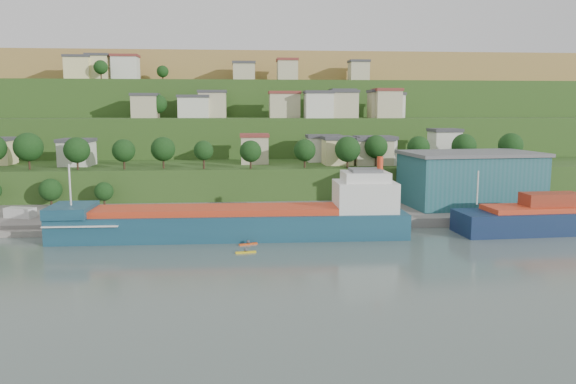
{
  "coord_description": "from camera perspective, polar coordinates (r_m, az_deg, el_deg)",
  "views": [
    {
      "loc": [
        -3.11,
        -97.81,
        24.7
      ],
      "look_at": [
        6.74,
        15.0,
        8.02
      ],
      "focal_mm": 35.0,
      "sensor_mm": 36.0,
      "label": 1
    }
  ],
  "objects": [
    {
      "name": "cargo_ship_near",
      "position": [
        109.76,
        -4.58,
        -3.16
      ],
      "size": [
        68.24,
        11.86,
        17.5
      ],
      "rotation": [
        0.0,
        0.0,
        -0.02
      ],
      "color": "#14374C",
      "rests_on": "ground"
    },
    {
      "name": "kayak_orange",
      "position": [
        104.06,
        -4.07,
        -5.22
      ],
      "size": [
        3.52,
        1.76,
        0.88
      ],
      "rotation": [
        0.0,
        0.0,
        0.34
      ],
      "color": "#CF4612",
      "rests_on": "ground"
    },
    {
      "name": "dinghy",
      "position": [
        123.8,
        -22.68,
        -3.02
      ],
      "size": [
        4.56,
        2.65,
        0.86
      ],
      "primitive_type": "cube",
      "rotation": [
        0.0,
        0.0,
        0.26
      ],
      "color": "silver",
      "rests_on": "pebble_beach"
    },
    {
      "name": "kayak_yellow",
      "position": [
        98.22,
        -4.32,
        -6.05
      ],
      "size": [
        3.64,
        1.16,
        0.9
      ],
      "rotation": [
        0.0,
        0.0,
        0.15
      ],
      "color": "gold",
      "rests_on": "ground"
    },
    {
      "name": "ground",
      "position": [
        100.93,
        -3.09,
        -5.8
      ],
      "size": [
        500.0,
        500.0,
        0.0
      ],
      "primitive_type": "plane",
      "color": "#495952",
      "rests_on": "ground"
    },
    {
      "name": "caravan",
      "position": [
        131.73,
        -25.55,
        -2.08
      ],
      "size": [
        6.77,
        4.44,
        2.92
      ],
      "primitive_type": "cube",
      "rotation": [
        0.0,
        0.0,
        -0.32
      ],
      "color": "silver",
      "rests_on": "pebble_beach"
    },
    {
      "name": "quay",
      "position": [
        130.28,
        5.33,
        -2.58
      ],
      "size": [
        220.0,
        26.0,
        4.0
      ],
      "primitive_type": "cube",
      "color": "slate",
      "rests_on": "ground"
    },
    {
      "name": "hillside",
      "position": [
        267.65,
        -4.31,
        3.08
      ],
      "size": [
        360.0,
        211.18,
        96.0
      ],
      "color": "#284719",
      "rests_on": "ground"
    },
    {
      "name": "warehouse",
      "position": [
        140.47,
        17.99,
        1.32
      ],
      "size": [
        32.42,
        21.41,
        12.8
      ],
      "rotation": [
        0.0,
        0.0,
        0.08
      ],
      "color": "#1E555A",
      "rests_on": "quay"
    }
  ]
}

